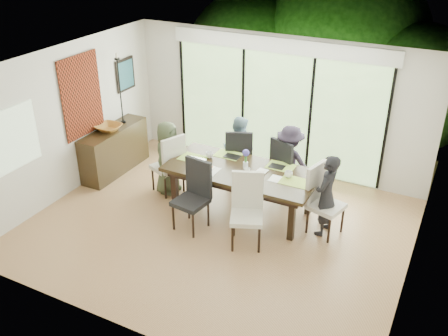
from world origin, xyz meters
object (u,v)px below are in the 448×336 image
at_px(bowl, 109,128).
at_px(person_left_end, 168,158).
at_px(sideboard, 115,150).
at_px(chair_right_end, 327,201).
at_px(cup_a, 209,155).
at_px(chair_far_right, 289,167).
at_px(person_far_left, 239,151).
at_px(person_right_end, 326,195).
at_px(chair_near_left, 190,197).
at_px(chair_left_end, 167,163).
at_px(cup_c, 289,174).
at_px(cup_b, 247,171).
at_px(table_top, 242,171).
at_px(chair_near_right, 247,212).
at_px(person_far_right, 289,162).
at_px(vase, 246,165).
at_px(laptop, 195,161).

bearing_deg(bowl, person_left_end, -4.40).
bearing_deg(sideboard, chair_right_end, -2.71).
distance_m(cup_a, bowl, 2.18).
xyz_separation_m(chair_far_right, person_far_left, (-1.00, -0.02, 0.10)).
distance_m(person_right_end, bowl, 4.37).
distance_m(chair_right_end, chair_near_left, 2.18).
relative_size(chair_left_end, sideboard, 0.72).
bearing_deg(bowl, cup_c, -0.12).
relative_size(person_left_end, cup_a, 10.40).
bearing_deg(cup_b, table_top, 146.31).
bearing_deg(chair_near_right, person_right_end, 18.96).
relative_size(chair_near_right, person_far_right, 0.85).
distance_m(table_top, person_far_left, 0.95).
distance_m(person_far_right, sideboard, 3.49).
xyz_separation_m(chair_right_end, person_left_end, (-2.98, 0.00, 0.10)).
bearing_deg(person_far_right, person_far_left, 0.42).
xyz_separation_m(table_top, cup_c, (0.80, 0.10, 0.08)).
relative_size(table_top, chair_far_right, 2.18).
bearing_deg(chair_far_right, vase, 79.34).
bearing_deg(sideboard, cup_b, -5.80).
height_order(chair_right_end, person_right_end, person_right_end).
bearing_deg(chair_right_end, person_right_end, 105.06).
relative_size(chair_near_left, cup_a, 8.87).
bearing_deg(chair_near_right, cup_b, 91.80).
bearing_deg(cup_b, chair_right_end, 4.24).
bearing_deg(person_right_end, person_left_end, -83.56).
bearing_deg(chair_left_end, person_far_left, 150.94).
xyz_separation_m(chair_near_right, bowl, (-3.38, 0.98, 0.38)).
relative_size(person_far_left, cup_c, 10.40).
relative_size(chair_right_end, person_far_left, 0.85).
relative_size(person_far_right, vase, 10.75).
height_order(person_left_end, person_far_left, same).
bearing_deg(bowl, table_top, -2.14).
distance_m(laptop, bowl, 2.04).
height_order(person_right_end, laptop, person_right_end).
xyz_separation_m(chair_left_end, chair_far_right, (2.05, 0.85, 0.00)).
distance_m(chair_near_right, vase, 1.06).
bearing_deg(laptop, person_left_end, 168.61).
relative_size(chair_far_right, bowl, 2.44).
distance_m(person_left_end, sideboard, 1.43).
relative_size(table_top, vase, 20.00).
height_order(chair_far_right, person_far_right, person_far_right).
height_order(chair_near_left, person_right_end, person_right_end).
relative_size(chair_far_right, person_left_end, 0.85).
distance_m(chair_far_right, person_right_end, 1.26).
xyz_separation_m(table_top, sideboard, (-2.88, 0.21, -0.31)).
height_order(vase, cup_b, vase).
relative_size(person_left_end, cup_b, 12.90).
bearing_deg(chair_left_end, cup_a, 123.23).
bearing_deg(table_top, chair_near_right, -60.11).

